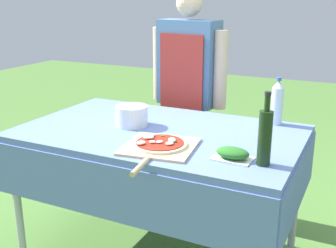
{
  "coord_description": "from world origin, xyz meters",
  "views": [
    {
      "loc": [
        0.99,
        -1.92,
        1.5
      ],
      "look_at": [
        0.05,
        0.0,
        0.84
      ],
      "focal_mm": 45.0,
      "sensor_mm": 36.0,
      "label": 1
    }
  ],
  "objects_px": {
    "pizza_on_peel": "(159,146)",
    "oil_bottle": "(265,136)",
    "water_bottle": "(277,102)",
    "person_cook": "(188,85)",
    "mixing_tub": "(132,116)",
    "herb_container": "(233,154)",
    "prep_table": "(160,144)"
  },
  "relations": [
    {
      "from": "pizza_on_peel",
      "to": "oil_bottle",
      "type": "relative_size",
      "value": 1.67
    },
    {
      "from": "pizza_on_peel",
      "to": "water_bottle",
      "type": "relative_size",
      "value": 2.0
    },
    {
      "from": "person_cook",
      "to": "mixing_tub",
      "type": "bearing_deg",
      "value": 95.23
    },
    {
      "from": "person_cook",
      "to": "herb_container",
      "type": "relative_size",
      "value": 8.49
    },
    {
      "from": "prep_table",
      "to": "herb_container",
      "type": "xyz_separation_m",
      "value": [
        0.48,
        -0.24,
        0.11
      ]
    },
    {
      "from": "person_cook",
      "to": "herb_container",
      "type": "height_order",
      "value": "person_cook"
    },
    {
      "from": "oil_bottle",
      "to": "water_bottle",
      "type": "distance_m",
      "value": 0.63
    },
    {
      "from": "prep_table",
      "to": "person_cook",
      "type": "bearing_deg",
      "value": 101.15
    },
    {
      "from": "prep_table",
      "to": "pizza_on_peel",
      "type": "relative_size",
      "value": 2.82
    },
    {
      "from": "pizza_on_peel",
      "to": "herb_container",
      "type": "height_order",
      "value": "herb_container"
    },
    {
      "from": "person_cook",
      "to": "water_bottle",
      "type": "xyz_separation_m",
      "value": [
        0.68,
        -0.32,
        0.02
      ]
    },
    {
      "from": "pizza_on_peel",
      "to": "oil_bottle",
      "type": "distance_m",
      "value": 0.51
    },
    {
      "from": "water_bottle",
      "to": "herb_container",
      "type": "bearing_deg",
      "value": -95.07
    },
    {
      "from": "person_cook",
      "to": "oil_bottle",
      "type": "relative_size",
      "value": 4.8
    },
    {
      "from": "herb_container",
      "to": "mixing_tub",
      "type": "bearing_deg",
      "value": 159.87
    },
    {
      "from": "pizza_on_peel",
      "to": "water_bottle",
      "type": "distance_m",
      "value": 0.77
    },
    {
      "from": "herb_container",
      "to": "prep_table",
      "type": "bearing_deg",
      "value": 153.96
    },
    {
      "from": "prep_table",
      "to": "mixing_tub",
      "type": "relative_size",
      "value": 8.36
    },
    {
      "from": "person_cook",
      "to": "mixing_tub",
      "type": "relative_size",
      "value": 8.54
    },
    {
      "from": "person_cook",
      "to": "water_bottle",
      "type": "bearing_deg",
      "value": 162.81
    },
    {
      "from": "person_cook",
      "to": "herb_container",
      "type": "bearing_deg",
      "value": 131.68
    },
    {
      "from": "prep_table",
      "to": "water_bottle",
      "type": "height_order",
      "value": "water_bottle"
    },
    {
      "from": "oil_bottle",
      "to": "herb_container",
      "type": "xyz_separation_m",
      "value": [
        -0.14,
        0.0,
        -0.1
      ]
    },
    {
      "from": "oil_bottle",
      "to": "mixing_tub",
      "type": "bearing_deg",
      "value": 162.93
    },
    {
      "from": "oil_bottle",
      "to": "water_bottle",
      "type": "xyz_separation_m",
      "value": [
        -0.08,
        0.62,
        -0.0
      ]
    },
    {
      "from": "person_cook",
      "to": "water_bottle",
      "type": "relative_size",
      "value": 5.78
    },
    {
      "from": "oil_bottle",
      "to": "mixing_tub",
      "type": "distance_m",
      "value": 0.84
    },
    {
      "from": "prep_table",
      "to": "herb_container",
      "type": "relative_size",
      "value": 8.31
    },
    {
      "from": "oil_bottle",
      "to": "water_bottle",
      "type": "relative_size",
      "value": 1.2
    },
    {
      "from": "prep_table",
      "to": "oil_bottle",
      "type": "bearing_deg",
      "value": -21.08
    },
    {
      "from": "person_cook",
      "to": "oil_bottle",
      "type": "distance_m",
      "value": 1.21
    },
    {
      "from": "prep_table",
      "to": "person_cook",
      "type": "height_order",
      "value": "person_cook"
    }
  ]
}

